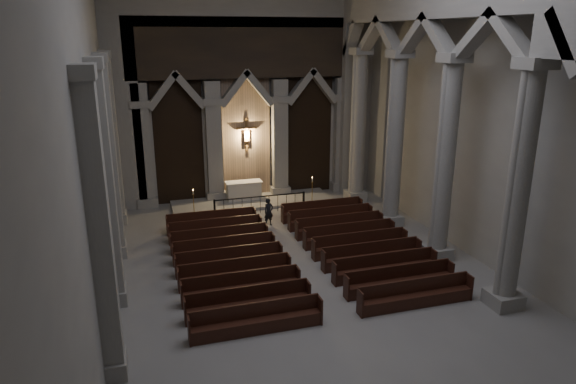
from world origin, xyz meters
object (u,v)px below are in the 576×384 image
(worshipper, at_px, (269,212))
(candle_stand_left, at_px, (194,210))
(pews, at_px, (297,255))
(candle_stand_right, at_px, (312,198))
(altar, at_px, (244,190))
(altar_rail, at_px, (260,202))

(worshipper, bearing_deg, candle_stand_left, 131.65)
(pews, bearing_deg, candle_stand_right, 65.84)
(candle_stand_right, distance_m, worshipper, 3.63)
(altar, bearing_deg, pews, -87.17)
(altar, height_order, candle_stand_left, candle_stand_left)
(altar, bearing_deg, candle_stand_right, -27.23)
(altar_rail, height_order, worshipper, worshipper)
(altar_rail, distance_m, candle_stand_right, 2.92)
(altar_rail, xyz_separation_m, worshipper, (-0.03, -1.80, 0.05))
(candle_stand_left, bearing_deg, altar_rail, -4.55)
(altar_rail, xyz_separation_m, candle_stand_left, (-3.28, 0.26, -0.22))
(altar_rail, bearing_deg, pews, -90.00)
(altar, height_order, altar_rail, altar)
(candle_stand_right, height_order, worshipper, candle_stand_right)
(candle_stand_right, bearing_deg, altar_rail, -173.14)
(altar, xyz_separation_m, altar_rail, (0.40, -2.04, -0.04))
(candle_stand_right, distance_m, pews, 7.07)
(candle_stand_left, distance_m, pews, 7.15)
(altar_rail, bearing_deg, candle_stand_left, 175.45)
(altar_rail, bearing_deg, altar, 101.13)
(pews, bearing_deg, altar_rail, 90.00)
(altar, distance_m, worshipper, 3.86)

